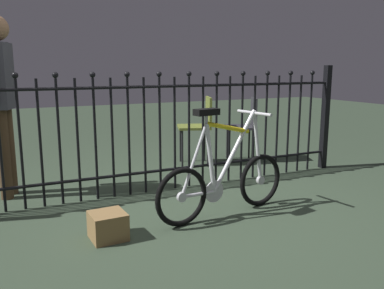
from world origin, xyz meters
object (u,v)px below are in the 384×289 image
(chair_olive, at_px, (200,123))
(chair_charcoal, at_px, (246,123))
(person_visitor, at_px, (1,91))
(bicycle, at_px, (224,179))
(display_crate, at_px, (108,226))

(chair_olive, bearing_deg, chair_charcoal, -9.58)
(person_visitor, bearing_deg, bicycle, -40.15)
(bicycle, bearing_deg, chair_charcoal, 51.69)
(chair_olive, xyz_separation_m, chair_charcoal, (0.61, -0.10, -0.02))
(chair_olive, xyz_separation_m, person_visitor, (-2.22, -0.36, 0.47))
(bicycle, distance_m, display_crate, 1.01)
(chair_charcoal, height_order, person_visitor, person_visitor)
(person_visitor, relative_size, display_crate, 6.86)
(display_crate, bearing_deg, person_visitor, 113.36)
(chair_charcoal, bearing_deg, person_visitor, -174.76)
(chair_olive, bearing_deg, bicycle, -110.81)
(bicycle, height_order, chair_charcoal, bicycle)
(chair_charcoal, height_order, display_crate, chair_charcoal)
(chair_charcoal, bearing_deg, chair_olive, 170.42)
(chair_charcoal, bearing_deg, bicycle, -128.31)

